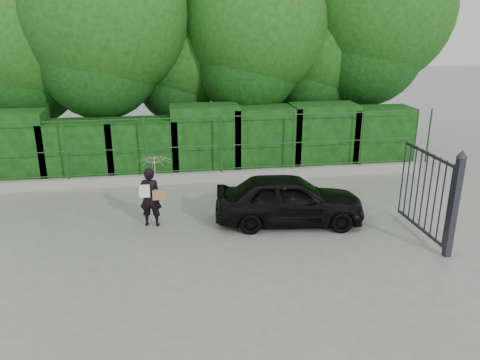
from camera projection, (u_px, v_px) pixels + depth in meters
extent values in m
plane|color=gray|center=(227.00, 246.00, 10.51)|extent=(80.00, 80.00, 0.00)
cube|color=#9E9E99|center=(209.00, 177.00, 14.67)|extent=(14.00, 0.25, 0.30)
cylinder|color=#1E471B|center=(65.00, 150.00, 13.71)|extent=(0.06, 0.06, 1.80)
cylinder|color=#1E471B|center=(145.00, 147.00, 14.05)|extent=(0.06, 0.06, 1.80)
cylinder|color=#1E471B|center=(221.00, 144.00, 14.39)|extent=(0.06, 0.06, 1.80)
cylinder|color=#1E471B|center=(293.00, 141.00, 14.72)|extent=(0.06, 0.06, 1.80)
cylinder|color=#1E471B|center=(363.00, 138.00, 15.06)|extent=(0.06, 0.06, 1.80)
cylinder|color=#1E471B|center=(429.00, 136.00, 15.40)|extent=(0.06, 0.06, 1.80)
cylinder|color=#1E471B|center=(208.00, 169.00, 14.59)|extent=(13.60, 0.03, 0.03)
cylinder|color=#1E471B|center=(208.00, 146.00, 14.34)|extent=(13.60, 0.03, 0.03)
cylinder|color=#1E471B|center=(207.00, 117.00, 14.05)|extent=(13.60, 0.03, 0.03)
cube|color=black|center=(11.00, 147.00, 14.42)|extent=(2.20, 1.20, 2.20)
cube|color=black|center=(79.00, 150.00, 14.76)|extent=(2.20, 1.20, 1.86)
cube|color=black|center=(143.00, 148.00, 15.06)|extent=(2.20, 1.20, 1.85)
cube|color=black|center=(205.00, 139.00, 15.29)|extent=(2.20, 1.20, 2.24)
cube|color=black|center=(265.00, 139.00, 15.60)|extent=(2.20, 1.20, 2.13)
cube|color=black|center=(323.00, 136.00, 15.89)|extent=(2.20, 1.20, 2.17)
cube|color=black|center=(378.00, 136.00, 16.21)|extent=(2.20, 1.20, 2.01)
cylinder|color=black|center=(44.00, 108.00, 16.58)|extent=(0.36, 0.36, 3.75)
sphere|color=#14470F|center=(35.00, 42.00, 15.85)|extent=(4.50, 4.50, 4.50)
cylinder|color=black|center=(113.00, 99.00, 16.07)|extent=(0.36, 0.36, 4.50)
sphere|color=#14470F|center=(106.00, 16.00, 15.20)|extent=(5.40, 5.40, 5.40)
cylinder|color=black|center=(185.00, 108.00, 17.86)|extent=(0.36, 0.36, 3.25)
sphere|color=#14470F|center=(183.00, 56.00, 17.23)|extent=(3.90, 3.90, 3.90)
cylinder|color=black|center=(254.00, 98.00, 17.13)|extent=(0.36, 0.36, 4.25)
sphere|color=#14470F|center=(255.00, 24.00, 16.31)|extent=(5.10, 5.10, 5.10)
cylinder|color=black|center=(314.00, 103.00, 18.27)|extent=(0.36, 0.36, 3.50)
sphere|color=#14470F|center=(317.00, 47.00, 17.59)|extent=(4.20, 4.20, 4.20)
cylinder|color=black|center=(368.00, 87.00, 17.99)|extent=(0.36, 0.36, 4.75)
sphere|color=#14470F|center=(375.00, 8.00, 17.07)|extent=(5.70, 5.70, 5.70)
cube|color=#25252B|center=(454.00, 208.00, 9.71)|extent=(0.14, 0.14, 2.20)
cone|color=#25252B|center=(462.00, 154.00, 9.32)|extent=(0.22, 0.22, 0.16)
cube|color=#25252B|center=(419.00, 227.00, 11.09)|extent=(0.05, 2.00, 0.06)
cube|color=#25252B|center=(429.00, 154.00, 10.51)|extent=(0.05, 2.00, 0.06)
cylinder|color=#25252B|center=(448.00, 207.00, 9.91)|extent=(0.04, 0.04, 1.90)
cylinder|color=#25252B|center=(441.00, 203.00, 10.14)|extent=(0.04, 0.04, 1.90)
cylinder|color=#25252B|center=(435.00, 199.00, 10.38)|extent=(0.04, 0.04, 1.90)
cylinder|color=#25252B|center=(429.00, 195.00, 10.61)|extent=(0.04, 0.04, 1.90)
cylinder|color=#25252B|center=(423.00, 191.00, 10.84)|extent=(0.04, 0.04, 1.90)
cylinder|color=#25252B|center=(418.00, 187.00, 11.08)|extent=(0.04, 0.04, 1.90)
cylinder|color=#25252B|center=(412.00, 184.00, 11.31)|extent=(0.04, 0.04, 1.90)
cylinder|color=#25252B|center=(407.00, 181.00, 11.54)|extent=(0.04, 0.04, 1.90)
cylinder|color=#25252B|center=(402.00, 178.00, 11.78)|extent=(0.04, 0.04, 1.90)
imported|color=black|center=(150.00, 197.00, 11.34)|extent=(0.60, 0.46, 1.48)
imported|color=#FFC2D3|center=(155.00, 172.00, 11.20)|extent=(0.84, 0.86, 0.77)
cube|color=#9A6B3E|center=(159.00, 194.00, 11.27)|extent=(0.32, 0.15, 0.24)
cube|color=white|center=(144.00, 191.00, 11.14)|extent=(0.25, 0.02, 0.32)
imported|color=black|center=(289.00, 199.00, 11.54)|extent=(3.80, 1.90, 1.24)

